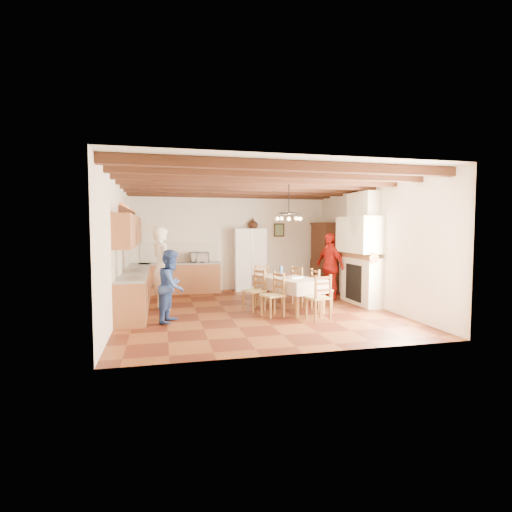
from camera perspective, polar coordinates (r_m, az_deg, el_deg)
The scene contains 31 objects.
floor at distance 9.33m, azimuth -0.17°, elevation -7.88°, with size 6.00×6.50×0.02m, color #491C0F.
ceiling at distance 9.20m, azimuth -0.18°, elevation 10.86°, with size 6.00×6.50×0.02m, color silver.
wall_back at distance 12.34m, azimuth -3.64°, elevation 2.08°, with size 6.00×0.02×3.00m, color beige.
wall_front at distance 6.02m, azimuth 6.95°, elevation 0.06°, with size 6.00×0.02×3.00m, color beige.
wall_left at distance 8.95m, azimuth -19.29°, elevation 1.14°, with size 0.02×6.50×3.00m, color beige.
wall_right at distance 10.26m, azimuth 16.43°, elevation 1.54°, with size 0.02×6.50×3.00m, color beige.
ceiling_beams at distance 9.19m, azimuth -0.18°, elevation 10.24°, with size 6.00×6.30×0.16m, color #321C10, non-canonical shape.
lower_cabinets_left at distance 10.07m, azimuth -16.78°, elevation -4.63°, with size 0.60×4.30×0.86m, color brown.
lower_cabinets_back at distance 11.95m, azimuth -10.73°, elevation -3.19°, with size 2.30×0.60×0.86m, color brown.
countertop_left at distance 10.01m, azimuth -16.83°, elevation -2.08°, with size 0.62×4.30×0.04m, color slate.
countertop_back at distance 11.90m, azimuth -10.75°, elevation -1.04°, with size 2.34×0.62×0.04m, color slate.
backsplash_left at distance 10.01m, azimuth -18.50°, elevation -0.28°, with size 0.03×4.30×0.60m, color beige.
backsplash_back at distance 12.16m, azimuth -10.84°, elevation 0.58°, with size 2.30×0.03×0.60m, color beige.
upper_cabinets at distance 9.97m, azimuth -17.66°, elevation 3.46°, with size 0.35×4.20×0.70m, color brown.
fireplace at distance 10.30m, azimuth 14.46°, elevation 1.03°, with size 0.56×1.60×2.80m, color beige, non-canonical shape.
wall_picture at distance 12.66m, azimuth 3.32°, elevation 3.72°, with size 0.34×0.03×0.42m, color black.
refrigerator at distance 12.33m, azimuth -1.00°, elevation -0.48°, with size 0.95×0.78×1.90m, color white.
hutch at distance 12.35m, azimuth 9.71°, elevation -0.10°, with size 0.48×1.15×2.08m, color #341A0E, non-canonical shape.
dining_table at distance 9.34m, azimuth 4.66°, elevation -3.53°, with size 1.42×1.96×0.77m.
chandelier at distance 9.27m, azimuth 4.71°, elevation 6.08°, with size 0.47×0.47×0.03m, color black.
chair_left_near at distance 8.66m, azimuth 2.36°, elevation -5.52°, with size 0.42×0.40×0.96m, color brown, non-canonical shape.
chair_left_far at distance 9.25m, azimuth -0.31°, elevation -4.90°, with size 0.42×0.40×0.96m, color brown, non-canonical shape.
chair_right_near at distance 9.56m, azimuth 9.35°, elevation -4.66°, with size 0.42×0.40×0.96m, color brown, non-canonical shape.
chair_right_far at distance 10.13m, azimuth 6.59°, elevation -4.15°, with size 0.42×0.40×0.96m, color brown, non-canonical shape.
chair_end_near at distance 8.46m, azimuth 8.89°, elevation -5.79°, with size 0.42×0.40×0.96m, color brown, non-canonical shape.
chair_end_far at distance 10.22m, azimuth 1.30°, elevation -4.05°, with size 0.42×0.40×0.96m, color brown, non-canonical shape.
person_man at distance 9.56m, azimuth -13.29°, elevation -1.71°, with size 0.71×0.47×1.96m, color white.
person_woman_blue at distance 8.31m, azimuth -11.96°, elevation -4.20°, with size 0.72×0.56×1.48m, color #2C468C.
person_woman_red at distance 10.99m, azimuth 10.48°, elevation -1.39°, with size 1.04×0.43×1.78m, color red.
microwave at distance 11.92m, azimuth -8.06°, elevation -0.19°, with size 0.53×0.36×0.29m, color silver.
fridge_vase at distance 12.32m, azimuth -0.44°, elevation 4.68°, with size 0.31×0.31×0.32m, color #341A0E.
Camera 1 is at (-2.09, -8.89, 1.91)m, focal length 28.00 mm.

